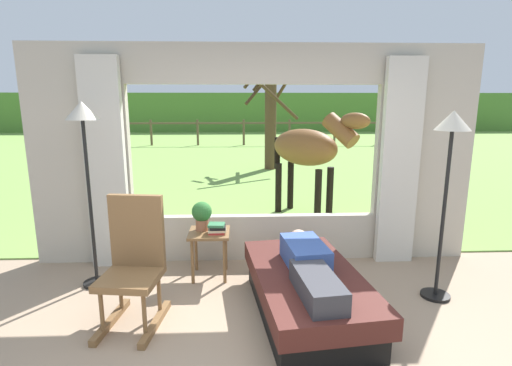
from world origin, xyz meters
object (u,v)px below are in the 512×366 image
(recliner_sofa, at_px, (307,292))
(potted_plant, at_px, (202,214))
(reclining_person, at_px, (308,263))
(floor_lamp_right, at_px, (450,149))
(book_stack, at_px, (217,228))
(horse, at_px, (309,149))
(rocking_chair, at_px, (134,262))
(side_table, at_px, (209,240))
(floor_lamp_left, at_px, (84,139))
(pasture_tree, at_px, (270,116))

(recliner_sofa, distance_m, potted_plant, 1.44)
(reclining_person, relative_size, floor_lamp_right, 0.78)
(book_stack, xyz_separation_m, horse, (1.37, 2.27, 0.58))
(rocking_chair, bearing_deg, horse, 63.75)
(recliner_sofa, bearing_deg, rocking_chair, 173.42)
(potted_plant, xyz_separation_m, floor_lamp_right, (2.36, -0.62, 0.78))
(book_stack, height_order, floor_lamp_right, floor_lamp_right)
(recliner_sofa, bearing_deg, horse, 73.28)
(reclining_person, xyz_separation_m, potted_plant, (-1.02, 0.95, 0.18))
(side_table, relative_size, floor_lamp_left, 0.27)
(floor_lamp_right, bearing_deg, rocking_chair, -174.24)
(reclining_person, xyz_separation_m, floor_lamp_right, (1.35, 0.33, 0.96))
(floor_lamp_right, distance_m, horse, 2.91)
(rocking_chair, relative_size, floor_lamp_left, 0.58)
(horse, bearing_deg, floor_lamp_left, -0.59)
(floor_lamp_right, relative_size, pasture_tree, 0.54)
(rocking_chair, distance_m, book_stack, 1.04)
(rocking_chair, distance_m, potted_plant, 1.05)
(rocking_chair, xyz_separation_m, horse, (2.04, 3.06, 0.61))
(reclining_person, relative_size, book_stack, 7.17)
(floor_lamp_left, xyz_separation_m, pasture_tree, (2.39, 7.04, -0.05))
(reclining_person, distance_m, floor_lamp_right, 1.68)
(potted_plant, xyz_separation_m, pasture_tree, (1.27, 6.84, 0.80))
(recliner_sofa, height_order, horse, horse)
(reclining_person, relative_size, potted_plant, 4.49)
(reclining_person, bearing_deg, side_table, 129.40)
(recliner_sofa, distance_m, rocking_chair, 1.55)
(potted_plant, relative_size, floor_lamp_right, 0.17)
(reclining_person, distance_m, potted_plant, 1.40)
(floor_lamp_right, bearing_deg, potted_plant, 165.23)
(recliner_sofa, relative_size, book_stack, 8.97)
(recliner_sofa, relative_size, potted_plant, 5.62)
(rocking_chair, relative_size, horse, 0.65)
(reclining_person, height_order, book_stack, reclining_person)
(book_stack, relative_size, horse, 0.12)
(reclining_person, relative_size, floor_lamp_left, 0.75)
(floor_lamp_left, distance_m, floor_lamp_right, 3.50)
(pasture_tree, bearing_deg, book_stack, -99.02)
(book_stack, distance_m, horse, 2.71)
(reclining_person, relative_size, rocking_chair, 1.28)
(side_table, distance_m, floor_lamp_left, 1.64)
(side_table, bearing_deg, pasture_tree, 80.17)
(rocking_chair, distance_m, floor_lamp_right, 3.03)
(reclining_person, distance_m, floor_lamp_left, 2.48)
(horse, relative_size, pasture_tree, 0.51)
(potted_plant, height_order, floor_lamp_right, floor_lamp_right)
(floor_lamp_left, bearing_deg, book_stack, 3.69)
(rocking_chair, height_order, book_stack, rocking_chair)
(potted_plant, xyz_separation_m, floor_lamp_left, (-1.11, -0.20, 0.84))
(book_stack, relative_size, floor_lamp_right, 0.11)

